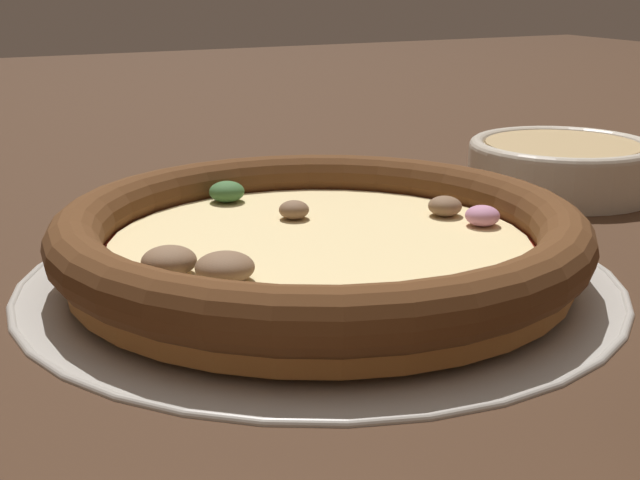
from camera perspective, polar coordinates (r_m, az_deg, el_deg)
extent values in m
plane|color=#3D2616|center=(0.53, 0.00, -2.61)|extent=(3.00, 3.00, 0.00)
cylinder|color=#B7B2A8|center=(0.53, 0.00, -2.45)|extent=(0.35, 0.35, 0.00)
torus|color=#B7B2A8|center=(0.53, 0.00, -2.30)|extent=(0.36, 0.36, 0.01)
cylinder|color=#A86B33|center=(0.53, 0.00, -1.24)|extent=(0.29, 0.29, 0.02)
torus|color=#563319|center=(0.52, 0.00, 0.62)|extent=(0.31, 0.31, 0.03)
cylinder|color=#A32D19|center=(0.52, 0.00, -0.32)|extent=(0.26, 0.26, 0.00)
cylinder|color=beige|center=(0.52, 0.00, -0.09)|extent=(0.25, 0.25, 0.00)
ellipsoid|color=#3D6B38|center=(0.61, -5.99, 3.10)|extent=(0.03, 0.03, 0.01)
ellipsoid|color=brown|center=(0.47, -9.64, -1.33)|extent=(0.03, 0.03, 0.02)
ellipsoid|color=brown|center=(0.58, 8.00, 2.17)|extent=(0.02, 0.02, 0.01)
ellipsoid|color=brown|center=(0.45, -6.11, -1.75)|extent=(0.04, 0.04, 0.02)
ellipsoid|color=#C17FA3|center=(0.56, 10.36, 1.54)|extent=(0.03, 0.03, 0.01)
ellipsoid|color=brown|center=(0.57, -1.68, 1.95)|extent=(0.03, 0.03, 0.01)
cylinder|color=beige|center=(0.76, 15.16, 4.35)|extent=(0.15, 0.15, 0.04)
torus|color=beige|center=(0.76, 15.26, 5.72)|extent=(0.15, 0.15, 0.01)
cylinder|color=tan|center=(0.76, 15.28, 5.87)|extent=(0.13, 0.13, 0.00)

